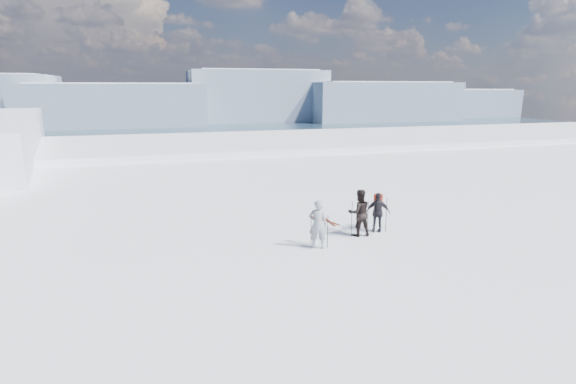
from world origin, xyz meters
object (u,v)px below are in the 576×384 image
object	(u,v)px
skier_grey	(318,224)
skier_pack	(378,213)
skier_dark	(359,213)
skis_loose	(325,220)

from	to	relation	value
skier_grey	skier_pack	bearing A→B (deg)	-140.69
skier_grey	skier_pack	xyz separation A→B (m)	(2.74, 0.99, -0.08)
skier_grey	skier_dark	world-z (taller)	skier_dark
skier_grey	skier_pack	size ratio (longest dim) A/B	1.11
skier_grey	skis_loose	size ratio (longest dim) A/B	0.98
skier_grey	skier_dark	bearing A→B (deg)	-137.57
skier_grey	skier_dark	distance (m)	2.04
skis_loose	skier_dark	bearing A→B (deg)	-77.71
skier_pack	skis_loose	xyz separation A→B (m)	(-1.32, 1.92, -0.73)
skier_dark	skis_loose	distance (m)	2.33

